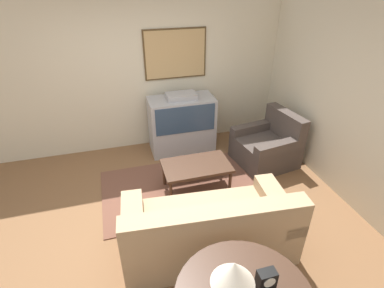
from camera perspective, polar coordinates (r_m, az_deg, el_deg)
ground_plane at (r=4.10m, az=-5.78°, el=-14.41°), size 12.00×12.00×0.00m
wall_back at (r=5.26m, az=-10.97°, el=13.06°), size 12.00×0.10×2.70m
wall_right at (r=4.46m, az=28.71°, el=6.57°), size 0.06×12.00×2.70m
area_rug at (r=4.61m, az=-1.25°, el=-8.13°), size 2.47×1.46×0.01m
tv at (r=5.31m, az=-1.97°, el=3.86°), size 1.12×0.56×1.07m
couch at (r=3.55m, az=3.24°, el=-15.98°), size 1.99×1.10×0.88m
armchair at (r=5.19m, az=14.13°, el=-0.53°), size 1.01×0.99×0.87m
coffee_table at (r=4.33m, az=0.83°, el=-4.48°), size 0.97×0.58×0.45m
table_lamp at (r=2.32m, az=7.91°, el=-23.20°), size 0.33×0.33×0.39m
mantel_clock at (r=2.56m, az=13.95°, el=-23.85°), size 0.14×0.10×0.18m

